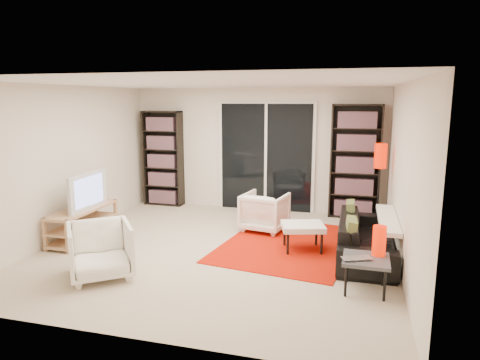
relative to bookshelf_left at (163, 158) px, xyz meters
name	(u,v)px	position (x,y,z in m)	size (l,w,h in m)	color
floor	(218,249)	(1.95, -2.33, -0.98)	(5.00, 5.00, 0.00)	beige
wall_back	(257,150)	(1.95, 0.17, 0.22)	(5.00, 0.02, 2.40)	silver
wall_front	(129,214)	(1.95, -4.83, 0.22)	(5.00, 0.02, 2.40)	silver
wall_left	(67,163)	(-0.55, -2.33, 0.22)	(0.02, 5.00, 2.40)	silver
wall_right	(404,177)	(4.45, -2.33, 0.22)	(0.02, 5.00, 2.40)	silver
ceiling	(217,83)	(1.95, -2.33, 1.42)	(5.00, 5.00, 0.02)	white
sliding_door	(266,158)	(2.15, 0.13, 0.07)	(1.92, 0.08, 2.16)	white
bookshelf_left	(163,158)	(0.00, 0.00, 0.00)	(0.80, 0.30, 1.95)	black
bookshelf_right	(355,162)	(3.85, 0.00, 0.07)	(0.90, 0.30, 2.10)	black
tv_stand	(83,223)	(-0.27, -2.42, -0.71)	(0.44, 1.37, 0.50)	tan
tv	(82,191)	(-0.25, -2.42, -0.19)	(0.98, 0.13, 0.57)	black
rug	(289,244)	(2.92, -1.84, -0.97)	(1.84, 2.49, 0.01)	#BD1403
sofa	(366,237)	(4.04, -2.06, -0.70)	(1.92, 0.75, 0.56)	black
armchair_back	(265,212)	(2.42, -1.24, -0.65)	(0.69, 0.71, 0.64)	white
armchair_front	(100,250)	(0.84, -3.66, -0.63)	(0.73, 0.75, 0.69)	white
ottoman	(303,227)	(3.15, -2.06, -0.63)	(0.71, 0.64, 0.40)	white
side_table	(366,261)	(4.01, -3.23, -0.62)	(0.53, 0.53, 0.40)	#434348
laptop	(358,260)	(3.93, -3.36, -0.56)	(0.34, 0.22, 0.03)	silver
table_lamp	(379,241)	(4.15, -3.09, -0.40)	(0.16, 0.16, 0.35)	red
floor_lamp	(380,164)	(4.24, -0.83, 0.17)	(0.22, 0.22, 1.48)	black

